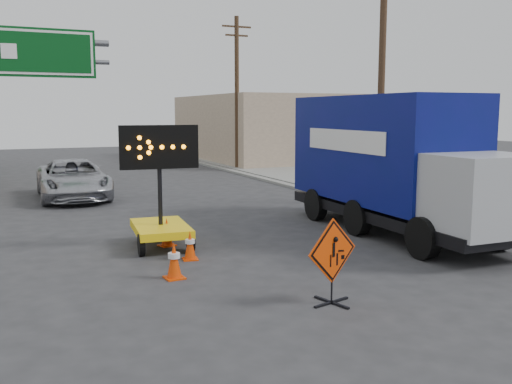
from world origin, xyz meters
TOP-DOWN VIEW (x-y plane):
  - ground at (0.00, 0.00)m, footprint 100.00×100.00m
  - curb_right at (7.20, 15.00)m, footprint 0.40×60.00m
  - sidewalk_right at (9.50, 15.00)m, footprint 4.00×60.00m
  - building_right_far at (13.00, 30.00)m, footprint 10.00×14.00m
  - highway_gantry at (-4.43, 17.96)m, footprint 6.18×0.38m
  - utility_pole_near at (8.00, 10.00)m, footprint 1.80×0.26m
  - utility_pole_far at (8.00, 24.00)m, footprint 1.80×0.26m
  - construction_sign at (0.27, 0.94)m, footprint 1.17×0.84m
  - arrow_board at (-1.42, 6.54)m, footprint 2.00×2.34m
  - pickup_truck at (-2.43, 16.18)m, footprint 2.77×5.74m
  - box_truck at (5.21, 5.56)m, footprint 2.89×8.40m
  - cone_a at (-1.90, 3.67)m, footprint 0.42×0.42m
  - cone_b at (-1.12, 5.01)m, footprint 0.41×0.41m
  - cone_c at (-1.24, 6.61)m, footprint 0.47×0.47m

SIDE VIEW (x-z plane):
  - ground at x=0.00m, z-range 0.00..0.00m
  - curb_right at x=7.20m, z-range 0.00..0.12m
  - sidewalk_right at x=9.50m, z-range 0.00..0.15m
  - cone_b at x=-1.12m, z-range 0.00..0.70m
  - cone_c at x=-1.24m, z-range 0.00..0.74m
  - cone_a at x=-1.90m, z-range 0.00..0.78m
  - arrow_board at x=-1.42m, z-range -0.88..2.28m
  - pickup_truck at x=-2.43m, z-range 0.00..1.57m
  - construction_sign at x=0.27m, z-range 0.05..1.64m
  - box_truck at x=5.21m, z-range -0.18..3.77m
  - building_right_far at x=13.00m, z-range 0.00..4.60m
  - utility_pole_near at x=8.00m, z-range 0.18..9.18m
  - utility_pole_far at x=8.00m, z-range 0.18..9.18m
  - highway_gantry at x=-4.43m, z-range 1.62..8.52m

